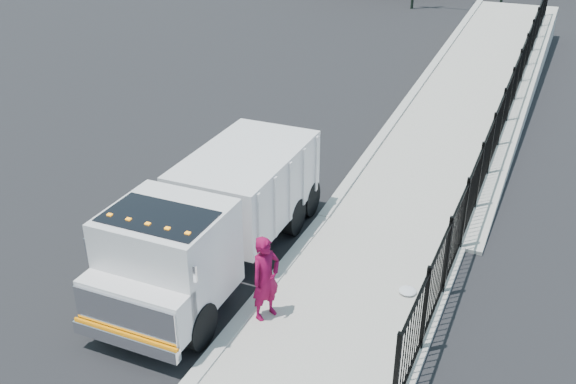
% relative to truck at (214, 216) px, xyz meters
% --- Properties ---
extents(ground, '(120.00, 120.00, 0.00)m').
position_rel_truck_xyz_m(ground, '(1.46, -0.92, -1.40)').
color(ground, black).
rests_on(ground, ground).
extents(curb, '(0.30, 12.00, 0.16)m').
position_rel_truck_xyz_m(curb, '(1.46, -2.92, -1.32)').
color(curb, '#ADAAA3').
rests_on(curb, ground).
extents(ramp, '(3.95, 24.06, 3.19)m').
position_rel_truck_xyz_m(ramp, '(3.59, 15.08, -1.40)').
color(ramp, '#9E998E').
rests_on(ramp, ground).
extents(iron_fence, '(0.10, 28.00, 1.80)m').
position_rel_truck_xyz_m(iron_fence, '(5.01, 11.08, -0.50)').
color(iron_fence, black).
rests_on(iron_fence, ground).
extents(truck, '(2.47, 7.29, 2.49)m').
position_rel_truck_xyz_m(truck, '(0.00, 0.00, 0.00)').
color(truck, black).
rests_on(truck, ground).
extents(worker, '(0.68, 0.79, 1.84)m').
position_rel_truck_xyz_m(worker, '(1.88, -1.26, -0.36)').
color(worker, maroon).
rests_on(worker, sidewalk).
extents(debris, '(0.39, 0.39, 0.10)m').
position_rel_truck_xyz_m(debris, '(4.34, 0.69, -1.23)').
color(debris, silver).
rests_on(debris, sidewalk).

